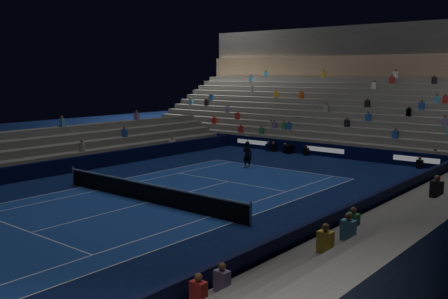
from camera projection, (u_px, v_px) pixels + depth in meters
ground at (148, 202)px, 25.75m from camera, size 90.00×90.00×0.00m
court_surface at (148, 202)px, 25.75m from camera, size 10.97×23.77×0.01m
sponsor_barrier_far at (326, 150)px, 39.81m from camera, size 44.00×0.25×1.00m
sponsor_barrier_east at (320, 230)px, 19.58m from camera, size 0.25×37.00×1.00m
sponsor_barrier_west at (42, 170)px, 31.77m from camera, size 0.25×37.00×1.00m
grandstand_main at (377, 107)px, 46.56m from camera, size 44.00×15.20×11.20m
grandstand_east at (412, 238)px, 17.34m from camera, size 5.00×37.00×2.50m
grandstand_west at (13, 157)px, 33.88m from camera, size 5.00×37.00×2.50m
tennis_net at (148, 193)px, 25.67m from camera, size 12.90×0.10×1.10m
tennis_player at (247, 154)px, 35.04m from camera, size 0.74×0.56×1.84m
broadcast_camera at (289, 149)px, 41.41m from camera, size 0.61×1.02×0.67m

